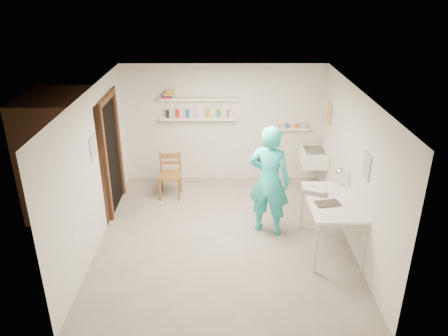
{
  "coord_description": "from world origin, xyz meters",
  "views": [
    {
      "loc": [
        -0.03,
        -6.11,
        3.95
      ],
      "look_at": [
        0.0,
        0.4,
        1.05
      ],
      "focal_mm": 35.0,
      "sensor_mm": 36.0,
      "label": 1
    }
  ],
  "objects_px": {
    "wall_clock": "(264,158)",
    "wooden_chair": "(170,175)",
    "desk_lamp": "(341,172)",
    "work_table": "(331,225)",
    "man": "(269,181)",
    "belfast_sink": "(314,157)"
  },
  "relations": [
    {
      "from": "wooden_chair",
      "to": "desk_lamp",
      "type": "distance_m",
      "value": 3.2
    },
    {
      "from": "belfast_sink",
      "to": "wooden_chair",
      "type": "height_order",
      "value": "wooden_chair"
    },
    {
      "from": "man",
      "to": "wooden_chair",
      "type": "xyz_separation_m",
      "value": [
        -1.75,
        1.24,
        -0.47
      ]
    },
    {
      "from": "wooden_chair",
      "to": "desk_lamp",
      "type": "height_order",
      "value": "desk_lamp"
    },
    {
      "from": "desk_lamp",
      "to": "wall_clock",
      "type": "bearing_deg",
      "value": 169.59
    },
    {
      "from": "wall_clock",
      "to": "desk_lamp",
      "type": "relative_size",
      "value": 2.07
    },
    {
      "from": "desk_lamp",
      "to": "wooden_chair",
      "type": "bearing_deg",
      "value": 156.42
    },
    {
      "from": "wall_clock",
      "to": "wooden_chair",
      "type": "distance_m",
      "value": 2.11
    },
    {
      "from": "belfast_sink",
      "to": "wall_clock",
      "type": "distance_m",
      "value": 1.81
    },
    {
      "from": "wooden_chair",
      "to": "work_table",
      "type": "relative_size",
      "value": 0.71
    },
    {
      "from": "belfast_sink",
      "to": "desk_lamp",
      "type": "distance_m",
      "value": 1.6
    },
    {
      "from": "belfast_sink",
      "to": "wall_clock",
      "type": "height_order",
      "value": "wall_clock"
    },
    {
      "from": "wall_clock",
      "to": "wooden_chair",
      "type": "relative_size",
      "value": 0.37
    },
    {
      "from": "wall_clock",
      "to": "work_table",
      "type": "distance_m",
      "value": 1.48
    },
    {
      "from": "wooden_chair",
      "to": "desk_lamp",
      "type": "bearing_deg",
      "value": -23.64
    },
    {
      "from": "man",
      "to": "wall_clock",
      "type": "xyz_separation_m",
      "value": [
        -0.08,
        0.2,
        0.31
      ]
    },
    {
      "from": "belfast_sink",
      "to": "desk_lamp",
      "type": "bearing_deg",
      "value": -86.19
    },
    {
      "from": "wall_clock",
      "to": "desk_lamp",
      "type": "height_order",
      "value": "wall_clock"
    },
    {
      "from": "belfast_sink",
      "to": "desk_lamp",
      "type": "relative_size",
      "value": 3.72
    },
    {
      "from": "man",
      "to": "desk_lamp",
      "type": "relative_size",
      "value": 11.49
    },
    {
      "from": "wall_clock",
      "to": "desk_lamp",
      "type": "xyz_separation_m",
      "value": [
        1.21,
        -0.22,
        -0.16
      ]
    },
    {
      "from": "wooden_chair",
      "to": "man",
      "type": "bearing_deg",
      "value": -35.32
    }
  ]
}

